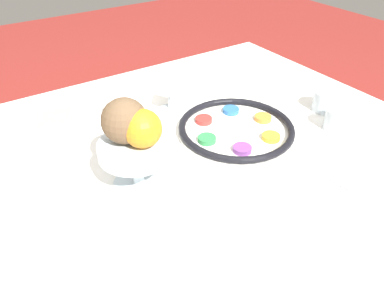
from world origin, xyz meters
name	(u,v)px	position (x,y,z in m)	size (l,w,h in m)	color
dining_table	(153,237)	(0.00, 0.00, 0.36)	(1.59, 0.98, 0.73)	white
seder_plate	(236,129)	(-0.26, 0.08, 0.74)	(0.34, 0.34, 0.03)	white
wine_glass	(169,83)	(-0.17, -0.15, 0.82)	(0.07, 0.07, 0.13)	silver
fruit_stand	(136,154)	(0.08, 0.13, 0.82)	(0.17, 0.17, 0.12)	silver
orange_fruit	(142,129)	(0.07, 0.15, 0.89)	(0.09, 0.09, 0.09)	orange
coconut	(125,121)	(0.09, 0.11, 0.90)	(0.10, 0.10, 0.10)	brown
bread_plate	(56,119)	(0.16, -0.28, 0.73)	(0.18, 0.18, 0.02)	beige
napkin_roll	(127,97)	(-0.07, -0.26, 0.75)	(0.19, 0.12, 0.05)	white
cup_near	(326,101)	(-0.58, 0.13, 0.76)	(0.08, 0.08, 0.06)	silver
cup_mid	(338,120)	(-0.52, 0.23, 0.76)	(0.08, 0.08, 0.06)	silver
fork_left	(321,172)	(-0.32, 0.34, 0.73)	(0.04, 0.18, 0.01)	silver
fork_right	(313,176)	(-0.29, 0.34, 0.73)	(0.04, 0.18, 0.01)	silver
spoon	(114,99)	(-0.04, -0.31, 0.73)	(0.16, 0.03, 0.01)	silver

